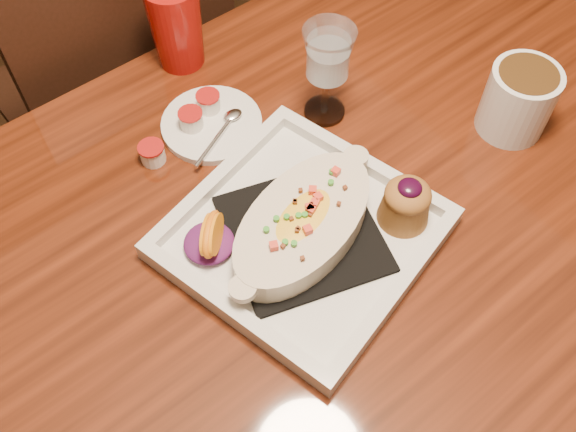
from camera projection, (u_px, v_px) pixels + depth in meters
floor at (313, 410)px, 1.46m from camera, size 7.00×7.00×0.00m
table at (328, 273)px, 0.92m from camera, size 1.50×0.90×0.75m
chair_far at (124, 96)px, 1.31m from camera, size 0.42×0.42×0.93m
plate at (310, 227)px, 0.81m from camera, size 0.36×0.36×0.08m
coffee_mug at (520, 97)px, 0.90m from camera, size 0.14×0.10×0.10m
goblet at (328, 59)px, 0.87m from camera, size 0.07×0.07×0.15m
saucer at (209, 122)px, 0.93m from camera, size 0.15×0.15×0.10m
creamer_loose at (152, 153)px, 0.90m from camera, size 0.04×0.04×0.03m
red_tumbler at (176, 25)px, 0.96m from camera, size 0.08×0.08×0.14m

